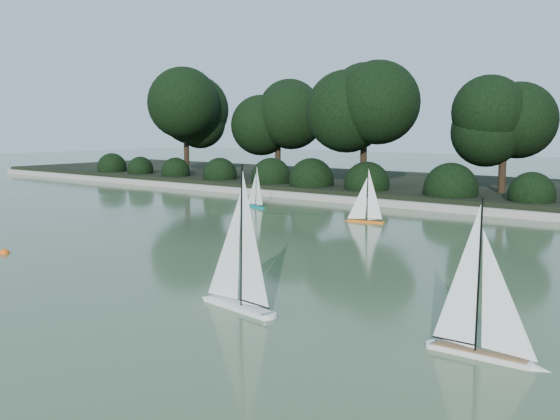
% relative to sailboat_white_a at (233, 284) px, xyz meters
% --- Properties ---
extents(ground, '(80.00, 80.00, 0.00)m').
position_rel_sailboat_white_a_xyz_m(ground, '(-1.90, 0.26, -0.28)').
color(ground, '#344C2D').
rests_on(ground, ground).
extents(pond_coping, '(40.00, 0.35, 0.18)m').
position_rel_sailboat_white_a_xyz_m(pond_coping, '(-1.90, 9.26, -0.19)').
color(pond_coping, gray).
rests_on(pond_coping, ground).
extents(far_bank, '(40.00, 8.00, 0.30)m').
position_rel_sailboat_white_a_xyz_m(far_bank, '(-1.90, 13.26, -0.13)').
color(far_bank, black).
rests_on(far_bank, ground).
extents(tree_line, '(26.31, 3.93, 4.39)m').
position_rel_sailboat_white_a_xyz_m(tree_line, '(-0.67, 11.70, 2.37)').
color(tree_line, black).
rests_on(tree_line, ground).
extents(shrub_hedge, '(29.10, 1.10, 1.10)m').
position_rel_sailboat_white_a_xyz_m(shrub_hedge, '(-1.90, 10.16, 0.17)').
color(shrub_hedge, black).
rests_on(shrub_hedge, ground).
extents(sailboat_white_a, '(1.29, 0.38, 1.75)m').
position_rel_sailboat_white_a_xyz_m(sailboat_white_a, '(0.00, 0.00, 0.00)').
color(sailboat_white_a, white).
rests_on(sailboat_white_a, ground).
extents(sailboat_white_b, '(1.13, 0.22, 1.54)m').
position_rel_sailboat_white_a_xyz_m(sailboat_white_b, '(2.90, 0.22, -0.04)').
color(sailboat_white_b, silver).
rests_on(sailboat_white_b, ground).
extents(sailboat_orange, '(0.95, 0.31, 1.30)m').
position_rel_sailboat_white_a_xyz_m(sailboat_orange, '(-2.15, 6.51, -0.07)').
color(sailboat_orange, orange).
rests_on(sailboat_orange, ground).
extents(sailboat_teal, '(0.86, 0.37, 1.18)m').
position_rel_sailboat_white_a_xyz_m(sailboat_teal, '(-5.71, 7.03, -0.09)').
color(sailboat_teal, '#048090').
rests_on(sailboat_teal, ground).
extents(race_buoy, '(0.16, 0.16, 0.16)m').
position_rel_sailboat_white_a_xyz_m(race_buoy, '(-5.01, -0.06, -0.28)').
color(race_buoy, '#FF550D').
rests_on(race_buoy, ground).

